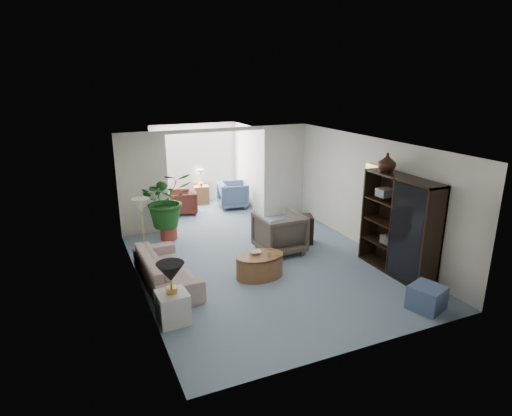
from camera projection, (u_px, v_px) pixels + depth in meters
name	position (u px, v px, depth m)	size (l,w,h in m)	color
floor	(268.00, 267.00, 8.77)	(6.00, 6.00, 0.00)	#889DB4
sunroom_floor	(207.00, 212.00, 12.35)	(2.60, 2.60, 0.00)	#889DB4
back_pier_left	(143.00, 184.00, 10.29)	(1.20, 0.12, 2.50)	silver
back_pier_right	(284.00, 171.00, 11.76)	(1.20, 0.12, 2.50)	silver
back_header	(217.00, 130.00, 10.67)	(2.60, 0.12, 0.10)	silver
window_pane	(194.00, 157.00, 12.89)	(2.20, 0.02, 1.50)	white
window_blinds	(195.00, 157.00, 12.86)	(2.20, 0.02, 1.50)	white
framed_picture	(375.00, 176.00, 9.13)	(0.04, 0.50, 0.40)	#B4A890
sofa	(166.00, 269.00, 8.00)	(2.09, 0.82, 0.61)	beige
end_table	(173.00, 307.00, 6.76)	(0.47, 0.47, 0.51)	silver
table_lamp	(171.00, 272.00, 6.58)	(0.44, 0.44, 0.30)	black
floor_lamp	(141.00, 205.00, 8.63)	(0.36, 0.36, 0.28)	beige
coffee_table	(260.00, 266.00, 8.31)	(0.95, 0.95, 0.45)	brown
coffee_bowl	(255.00, 252.00, 8.31)	(0.23, 0.23, 0.06)	silver
coffee_cup	(269.00, 254.00, 8.21)	(0.09, 0.09, 0.09)	beige
wingback_chair	(279.00, 233.00, 9.43)	(0.95, 0.98, 0.89)	#5C5349
side_table_dark	(300.00, 229.00, 9.99)	(0.54, 0.44, 0.65)	black
entertainment_cabinet	(399.00, 226.00, 8.30)	(0.47, 1.75, 1.94)	black
cabinet_urn	(387.00, 162.00, 8.40)	(0.35, 0.35, 0.36)	black
ottoman	(427.00, 298.00, 7.17)	(0.51, 0.51, 0.41)	slate
plant_pot	(169.00, 232.00, 10.26)	(0.40, 0.40, 0.32)	#AB3D31
house_plant	(167.00, 199.00, 10.02)	(1.19, 1.04, 1.33)	#1B4F1B
sunroom_chair_blue	(233.00, 195.00, 12.68)	(0.81, 0.83, 0.76)	slate
sunroom_chair_maroon	(183.00, 202.00, 12.12)	(0.70, 0.72, 0.66)	#53211C
sunroom_table	(201.00, 195.00, 13.08)	(0.45, 0.35, 0.55)	brown
shelf_clutter	(393.00, 218.00, 8.36)	(0.30, 0.85, 1.06)	#5C5A57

